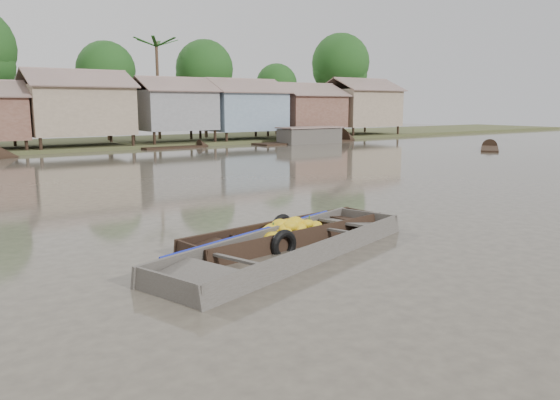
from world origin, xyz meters
TOP-DOWN VIEW (x-y plane):
  - ground at (0.00, 0.00)m, footprint 120.00×120.00m
  - riverbank at (3.03, 31.86)m, footprint 120.00×12.47m
  - banana_boat at (-0.64, 0.59)m, footprint 5.41×1.95m
  - viewer_boat at (-1.25, -0.37)m, footprint 6.84×3.65m
  - distant_boats at (12.19, 24.65)m, footprint 48.51×16.37m

SIDE VIEW (x-z plane):
  - ground at x=0.00m, z-range 0.00..0.00m
  - viewer_boat at x=-1.25m, z-range -0.23..0.31m
  - banana_boat at x=-0.64m, z-range -0.22..0.51m
  - distant_boats at x=12.19m, z-range -0.48..0.89m
  - riverbank at x=3.03m, z-range -2.04..8.18m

